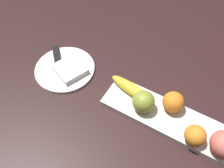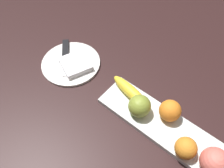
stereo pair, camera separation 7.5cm
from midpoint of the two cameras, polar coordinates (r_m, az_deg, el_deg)
The scene contains 10 objects.
ground_plane at distance 0.77m, azimuth 15.45°, elevation -8.01°, with size 2.40×2.40×0.00m, color black.
fruit_tray at distance 0.74m, azimuth 15.19°, elevation -10.06°, with size 0.42×0.12×0.02m, color silver.
apple at distance 0.71m, azimuth 9.85°, elevation -5.58°, with size 0.07×0.07×0.07m, color olive.
banana at distance 0.75m, azimuth 7.64°, elevation -2.20°, with size 0.17×0.04×0.04m, color yellow.
orange_near_apple at distance 0.72m, azimuth 17.08°, elevation -6.51°, with size 0.07×0.07×0.07m, color orange.
orange_near_banana at distance 0.69m, azimuth 20.90°, elevation -14.80°, with size 0.06×0.06×0.06m, color orange.
peach at distance 0.70m, azimuth 27.00°, elevation -16.96°, with size 0.08×0.08×0.08m, color #E56B5D.
dinner_plate at distance 0.87m, azimuth -7.69°, elevation 4.95°, with size 0.22×0.22×0.01m, color white.
folded_napkin at distance 0.85m, azimuth -6.49°, elevation 4.76°, with size 0.10×0.10×0.02m, color white.
knife at distance 0.91m, azimuth -9.06°, elevation 7.80°, with size 0.14×0.14×0.01m.
Camera 2 is at (0.10, -0.38, 0.65)m, focal length 37.01 mm.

